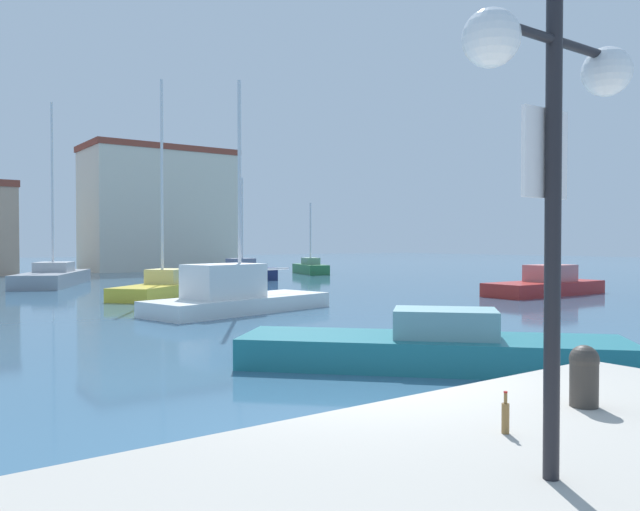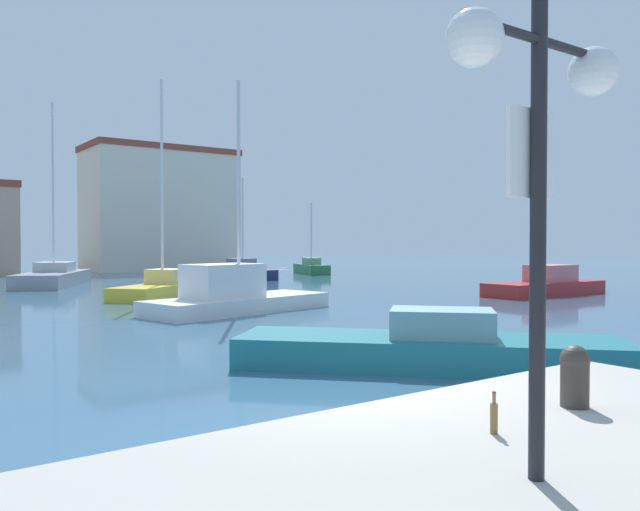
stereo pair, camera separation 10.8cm
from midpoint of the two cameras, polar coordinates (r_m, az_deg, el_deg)
water at (r=32.08m, az=1.67°, el=-3.08°), size 160.00×160.00×0.00m
lamppost at (r=4.26m, az=19.86°, el=14.14°), size 1.53×0.33×4.02m
bottle at (r=5.22m, az=16.04°, el=-13.86°), size 0.06×0.06×0.33m
mooring_bollard at (r=6.22m, az=22.52°, el=-9.85°), size 0.26×0.26×0.56m
sailboat_grey_behind_lamppost at (r=37.99m, az=-22.85°, el=-1.76°), size 5.79×8.22×10.13m
motorboat_red_mid_harbor at (r=30.49m, az=19.86°, el=-2.51°), size 6.42×2.14×1.37m
sailboat_white_inner_mooring at (r=21.79m, az=-7.69°, el=-3.57°), size 7.13×3.81×7.95m
motorboat_teal_near_pier at (r=12.39m, az=10.12°, el=-8.27°), size 6.48×6.58×1.13m
sailboat_navy_far_right at (r=39.10m, az=-6.94°, el=-1.48°), size 4.48×1.36×6.36m
sailboat_green_distant_north at (r=47.71m, az=-0.72°, el=-1.10°), size 2.82×4.79×5.38m
sailboat_yellow_far_left at (r=28.52m, az=-13.88°, el=-2.71°), size 5.84×5.33×9.48m
waterfront_apartments at (r=56.39m, az=-14.18°, el=4.08°), size 12.43×6.70×10.49m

